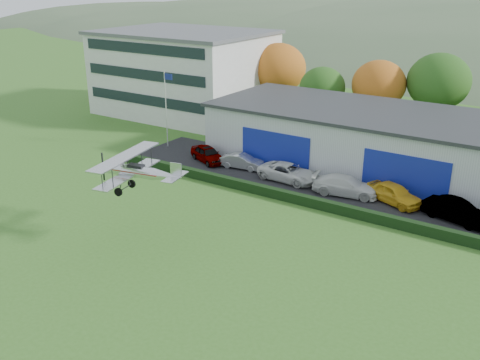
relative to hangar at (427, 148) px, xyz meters
The scene contains 14 objects.
ground 28.55m from the hangar, 100.13° to the right, with size 300.00×300.00×0.00m, color #396921.
apron 7.72m from the hangar, 105.99° to the right, with size 48.00×9.00×0.05m, color black.
hedge 12.16m from the hangar, 99.64° to the right, with size 46.00×0.60×0.80m, color black.
hangar is the anchor object (origin of this frame).
office_block 33.84m from the hangar, 167.99° to the left, with size 20.60×15.60×10.40m.
flagpole 25.68m from the hangar, 166.49° to the right, with size 1.05×0.10×8.00m.
tree_belt 13.63m from the hangar, 108.16° to the left, with size 75.70×13.22×10.12m.
car_0 20.09m from the hangar, 157.48° to the right, with size 1.79×4.46×1.52m, color gray.
car_1 16.57m from the hangar, 153.18° to the right, with size 1.43×4.10×1.35m, color silver.
car_2 12.51m from the hangar, 140.42° to the right, with size 2.50×5.42×1.51m, color silver.
car_3 9.27m from the hangar, 116.66° to the right, with size 2.21×5.45×1.58m, color silver.
car_4 7.84m from the hangar, 91.60° to the right, with size 1.90×4.71×1.61m, color gold.
car_5 9.77m from the hangar, 60.89° to the right, with size 1.70×4.87×1.60m, color gray.
biplane 26.55m from the hangar, 117.87° to the right, with size 5.98×6.82×2.54m.
Camera 1 is at (16.15, -18.91, 17.01)m, focal length 40.16 mm.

